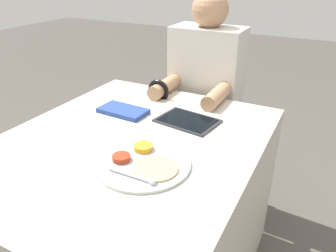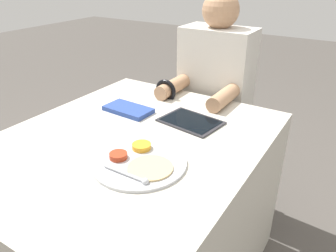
{
  "view_description": "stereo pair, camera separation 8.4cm",
  "coord_description": "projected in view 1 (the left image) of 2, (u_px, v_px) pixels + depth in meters",
  "views": [
    {
      "loc": [
        0.61,
        -0.86,
        1.3
      ],
      "look_at": [
        0.13,
        0.06,
        0.78
      ],
      "focal_mm": 35.0,
      "sensor_mm": 36.0,
      "label": 1
    },
    {
      "loc": [
        0.68,
        -0.82,
        1.3
      ],
      "look_at": [
        0.13,
        0.06,
        0.78
      ],
      "focal_mm": 35.0,
      "sensor_mm": 36.0,
      "label": 2
    }
  ],
  "objects": [
    {
      "name": "red_notebook",
      "position": [
        123.0,
        111.0,
        1.41
      ],
      "size": [
        0.21,
        0.12,
        0.02
      ],
      "color": "silver",
      "rests_on": "dining_table"
    },
    {
      "name": "person_diner",
      "position": [
        204.0,
        113.0,
        1.8
      ],
      "size": [
        0.37,
        0.44,
        1.19
      ],
      "color": "black",
      "rests_on": "ground_plane"
    },
    {
      "name": "dining_table",
      "position": [
        133.0,
        217.0,
        1.35
      ],
      "size": [
        0.91,
        1.1,
        0.72
      ],
      "color": "beige",
      "rests_on": "ground_plane"
    },
    {
      "name": "tablet_device",
      "position": [
        187.0,
        121.0,
        1.33
      ],
      "size": [
        0.26,
        0.2,
        0.01
      ],
      "color": "#28282D",
      "rests_on": "dining_table"
    },
    {
      "name": "thali_tray",
      "position": [
        143.0,
        163.0,
        1.04
      ],
      "size": [
        0.31,
        0.31,
        0.03
      ],
      "color": "#B7BABF",
      "rests_on": "dining_table"
    }
  ]
}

